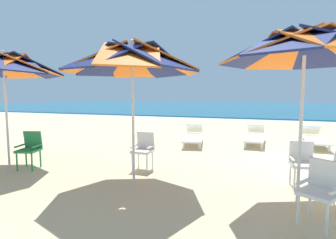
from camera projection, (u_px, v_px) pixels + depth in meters
name	position (u px, v px, depth m)	size (l,w,h in m)	color
ground_plane	(325.00, 169.00, 6.10)	(80.00, 80.00, 0.00)	beige
sea	(269.00, 107.00, 34.24)	(80.00, 36.00, 0.10)	#19607F
surf_foam	(282.00, 121.00, 17.01)	(80.00, 0.70, 0.01)	white
beach_umbrella_0	(305.00, 48.00, 3.86)	(2.52, 2.52, 2.75)	silver
plastic_chair_0	(302.00, 161.00, 4.88)	(0.48, 0.50, 0.87)	white
plastic_chair_1	(321.00, 188.00, 3.47)	(0.61, 0.62, 0.87)	white
beach_umbrella_1	(132.00, 60.00, 4.93)	(2.61, 2.61, 2.77)	silver
plastic_chair_3	(144.00, 148.00, 6.05)	(0.45, 0.48, 0.87)	white
beach_umbrella_2	(3.00, 66.00, 6.03)	(2.61, 2.61, 2.75)	silver
plastic_chair_4	(30.00, 147.00, 6.12)	(0.54, 0.56, 0.87)	#2D8C4C
sun_lounger_1	(315.00, 138.00, 8.69)	(0.67, 2.16, 0.62)	white
sun_lounger_2	(255.00, 136.00, 9.08)	(0.70, 2.17, 0.62)	white
sun_lounger_3	(193.00, 136.00, 9.13)	(1.00, 2.22, 0.62)	white
cooler_box	(325.00, 179.00, 4.75)	(0.50, 0.34, 0.40)	blue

